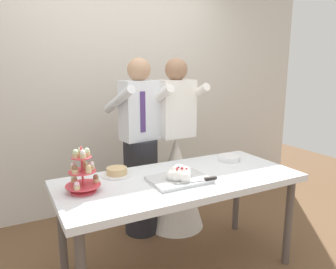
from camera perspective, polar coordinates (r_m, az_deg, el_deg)
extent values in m
cube|color=beige|center=(3.60, -9.57, 9.80)|extent=(5.20, 0.10, 2.90)
cube|color=silver|center=(2.41, 2.17, -8.20)|extent=(1.80, 0.80, 0.05)
cylinder|color=#564C47|center=(2.82, 20.66, -14.39)|extent=(0.06, 0.06, 0.72)
cylinder|color=#564C47|center=(2.60, -18.34, -16.59)|extent=(0.06, 0.06, 0.72)
cylinder|color=#564C47|center=(3.24, 12.10, -10.37)|extent=(0.06, 0.06, 0.72)
cylinder|color=#D83F4C|center=(2.21, -14.84, -9.66)|extent=(0.17, 0.17, 0.01)
cylinder|color=#D83F4C|center=(2.16, -15.05, -6.05)|extent=(0.01, 0.01, 0.31)
cylinder|color=#D83F4C|center=(2.20, -14.90, -8.72)|extent=(0.23, 0.23, 0.01)
cylinder|color=#D1B784|center=(2.21, -12.73, -7.98)|extent=(0.04, 0.04, 0.03)
sphere|color=brown|center=(2.20, -12.76, -7.40)|extent=(0.04, 0.04, 0.04)
cylinder|color=#D1B784|center=(2.25, -16.39, -7.80)|extent=(0.04, 0.04, 0.03)
sphere|color=beige|center=(2.25, -16.43, -7.23)|extent=(0.04, 0.04, 0.04)
cylinder|color=#D1B784|center=(2.12, -15.94, -9.08)|extent=(0.04, 0.04, 0.03)
sphere|color=#EAB7C6|center=(2.11, -15.98, -8.47)|extent=(0.04, 0.04, 0.04)
cylinder|color=#D83F4C|center=(2.16, -15.03, -6.36)|extent=(0.18, 0.18, 0.01)
cylinder|color=#D1B784|center=(2.17, -13.47, -5.72)|extent=(0.04, 0.04, 0.03)
sphere|color=white|center=(2.17, -13.51, -5.12)|extent=(0.04, 0.04, 0.04)
cylinder|color=#D1B784|center=(2.22, -14.77, -5.44)|extent=(0.04, 0.04, 0.03)
sphere|color=#D6B27A|center=(2.21, -14.80, -4.85)|extent=(0.04, 0.04, 0.04)
cylinder|color=#D1B784|center=(2.19, -16.49, -5.77)|extent=(0.04, 0.04, 0.03)
sphere|color=white|center=(2.18, -16.53, -5.17)|extent=(0.04, 0.04, 0.04)
cylinder|color=#D1B784|center=(2.12, -16.24, -6.36)|extent=(0.04, 0.04, 0.03)
sphere|color=brown|center=(2.11, -16.28, -5.74)|extent=(0.04, 0.04, 0.04)
cylinder|color=#D1B784|center=(2.11, -14.01, -6.28)|extent=(0.04, 0.04, 0.03)
sphere|color=#D6B27A|center=(2.11, -14.05, -5.66)|extent=(0.04, 0.04, 0.04)
cylinder|color=#D83F4C|center=(2.14, -15.17, -3.94)|extent=(0.13, 0.13, 0.01)
cylinder|color=#D1B784|center=(2.14, -14.24, -3.39)|extent=(0.04, 0.04, 0.03)
sphere|color=beige|center=(2.14, -14.27, -2.77)|extent=(0.04, 0.04, 0.04)
cylinder|color=#D1B784|center=(2.17, -15.33, -3.26)|extent=(0.04, 0.04, 0.03)
sphere|color=beige|center=(2.16, -15.37, -2.65)|extent=(0.04, 0.04, 0.04)
cylinder|color=#D1B784|center=(2.12, -16.13, -3.65)|extent=(0.04, 0.04, 0.03)
sphere|color=beige|center=(2.11, -16.17, -3.02)|extent=(0.04, 0.04, 0.04)
cylinder|color=#D1B784|center=(2.10, -14.92, -3.75)|extent=(0.04, 0.04, 0.03)
sphere|color=white|center=(2.09, -14.96, -3.12)|extent=(0.04, 0.04, 0.04)
cube|color=silver|center=(2.32, 1.97, -8.01)|extent=(0.42, 0.31, 0.02)
sphere|color=white|center=(2.33, 2.87, -6.80)|extent=(0.09, 0.09, 0.09)
sphere|color=white|center=(2.35, 2.29, -6.71)|extent=(0.08, 0.08, 0.08)
sphere|color=white|center=(2.35, 1.28, -6.62)|extent=(0.09, 0.09, 0.09)
sphere|color=white|center=(2.32, 0.71, -6.97)|extent=(0.08, 0.08, 0.08)
sphere|color=white|center=(2.28, 0.58, -7.35)|extent=(0.08, 0.08, 0.08)
sphere|color=white|center=(2.26, 1.63, -7.39)|extent=(0.09, 0.09, 0.09)
sphere|color=white|center=(2.24, 3.00, -7.64)|extent=(0.08, 0.08, 0.08)
sphere|color=white|center=(2.30, 3.14, -7.22)|extent=(0.08, 0.08, 0.08)
sphere|color=white|center=(2.30, 1.98, -6.68)|extent=(0.11, 0.11, 0.11)
sphere|color=#2D1938|center=(2.26, 1.90, -5.88)|extent=(0.02, 0.02, 0.02)
sphere|color=#B21923|center=(2.25, 2.53, -6.03)|extent=(0.02, 0.02, 0.02)
sphere|color=#DB474C|center=(2.24, 1.61, -6.06)|extent=(0.02, 0.02, 0.02)
sphere|color=#DB474C|center=(2.24, 1.62, -6.35)|extent=(0.02, 0.02, 0.02)
sphere|color=#DB474C|center=(2.25, 3.31, -6.10)|extent=(0.02, 0.02, 0.02)
cube|color=silver|center=(2.24, 4.12, -8.39)|extent=(0.23, 0.05, 0.00)
cube|color=black|center=(2.30, 7.59, -7.76)|extent=(0.09, 0.04, 0.02)
cylinder|color=white|center=(2.86, 10.87, -4.47)|extent=(0.19, 0.19, 0.01)
cylinder|color=white|center=(2.85, 10.85, -4.27)|extent=(0.19, 0.19, 0.01)
cylinder|color=white|center=(2.85, 10.83, -4.07)|extent=(0.19, 0.19, 0.01)
cylinder|color=white|center=(2.85, 10.92, -3.84)|extent=(0.19, 0.19, 0.01)
cylinder|color=white|center=(2.47, -9.08, -7.06)|extent=(0.24, 0.24, 0.01)
cylinder|color=#D6B27A|center=(2.46, -9.11, -6.41)|extent=(0.15, 0.15, 0.05)
cylinder|color=#232328|center=(3.10, -4.82, -9.20)|extent=(0.32, 0.32, 0.92)
cube|color=white|center=(2.92, -5.07, 4.28)|extent=(0.36, 0.25, 0.54)
sphere|color=tan|center=(2.89, -5.21, 11.46)|extent=(0.21, 0.21, 0.21)
cylinder|color=white|center=(2.81, -8.78, 6.10)|extent=(0.14, 0.49, 0.28)
cylinder|color=white|center=(3.00, -2.28, 6.61)|extent=(0.14, 0.49, 0.28)
cube|color=#4C3372|center=(2.82, -4.53, 4.01)|extent=(0.05, 0.02, 0.36)
cone|color=white|center=(3.20, 1.37, -8.45)|extent=(0.56, 0.56, 0.92)
cube|color=white|center=(3.03, 1.44, 4.61)|extent=(0.35, 0.21, 0.54)
sphere|color=#997054|center=(3.00, 1.48, 11.52)|extent=(0.21, 0.21, 0.21)
cylinder|color=white|center=(2.92, -1.84, 6.46)|extent=(0.10, 0.49, 0.28)
cylinder|color=white|center=(3.11, 4.36, 6.79)|extent=(0.10, 0.49, 0.28)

